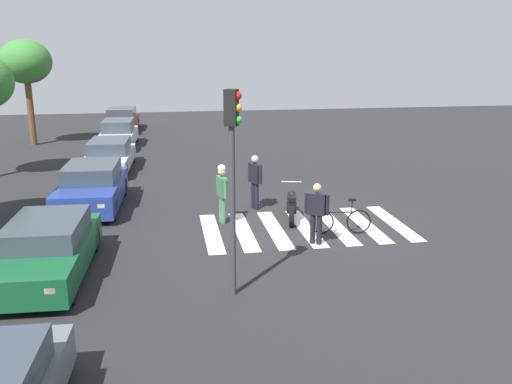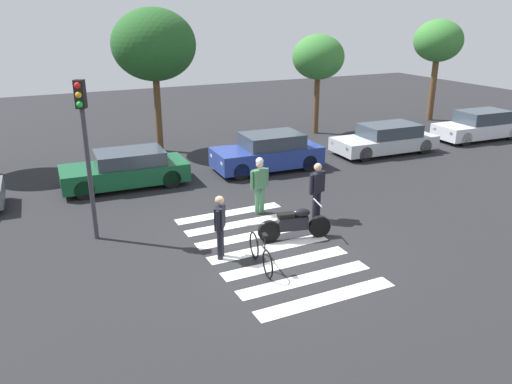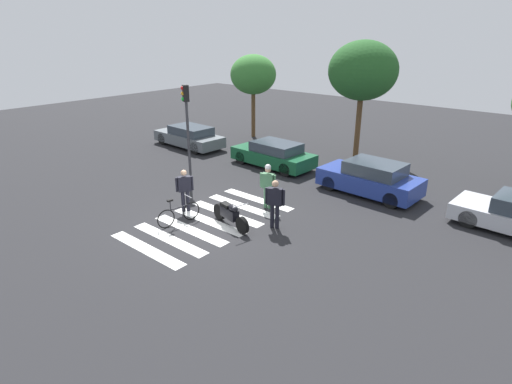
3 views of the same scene
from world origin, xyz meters
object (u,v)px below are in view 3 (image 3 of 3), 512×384
(pedestrian_bystander, at_px, (268,183))
(car_blue_hatchback, at_px, (370,178))
(officer_by_motorcycle, at_px, (275,201))
(car_green_compact, at_px, (274,155))
(car_grey_coupe, at_px, (189,137))
(police_motorcycle, at_px, (230,214))
(officer_on_foot, at_px, (185,188))
(traffic_light_pole, at_px, (187,118))
(leaning_bicycle, at_px, (179,214))

(pedestrian_bystander, relative_size, car_blue_hatchback, 0.42)
(officer_by_motorcycle, xyz_separation_m, car_green_compact, (-4.36, 5.50, -0.39))
(car_grey_coupe, bearing_deg, police_motorcycle, -33.87)
(officer_on_foot, distance_m, pedestrian_bystander, 3.12)
(police_motorcycle, relative_size, car_blue_hatchback, 0.48)
(police_motorcycle, relative_size, traffic_light_pole, 0.47)
(officer_by_motorcycle, xyz_separation_m, car_grey_coupe, (-10.47, 5.29, -0.39))
(police_motorcycle, xyz_separation_m, pedestrian_bystander, (-0.02, 2.09, 0.57))
(officer_by_motorcycle, height_order, traffic_light_pole, traffic_light_pole)
(officer_on_foot, distance_m, car_blue_hatchback, 7.63)
(car_blue_hatchback, height_order, traffic_light_pole, traffic_light_pole)
(police_motorcycle, bearing_deg, pedestrian_bystander, 90.50)
(leaning_bicycle, distance_m, car_green_compact, 7.60)
(officer_on_foot, bearing_deg, car_green_compact, 97.99)
(leaning_bicycle, distance_m, car_grey_coupe, 10.56)
(leaning_bicycle, height_order, car_blue_hatchback, car_blue_hatchback)
(car_blue_hatchback, bearing_deg, car_green_compact, 176.22)
(leaning_bicycle, height_order, officer_on_foot, officer_on_foot)
(leaning_bicycle, xyz_separation_m, officer_on_foot, (-0.67, 0.89, 0.55))
(pedestrian_bystander, height_order, car_grey_coupe, pedestrian_bystander)
(officer_on_foot, bearing_deg, traffic_light_pole, 136.24)
(officer_by_motorcycle, height_order, car_blue_hatchback, officer_by_motorcycle)
(police_motorcycle, xyz_separation_m, car_grey_coupe, (-9.22, 6.19, 0.16))
(officer_by_motorcycle, height_order, car_green_compact, officer_by_motorcycle)
(pedestrian_bystander, xyz_separation_m, car_green_compact, (-3.09, 4.31, -0.40))
(leaning_bicycle, xyz_separation_m, car_green_compact, (-1.59, 7.43, 0.24))
(car_grey_coupe, relative_size, car_green_compact, 1.06)
(car_green_compact, bearing_deg, police_motorcycle, -64.07)
(officer_by_motorcycle, xyz_separation_m, pedestrian_bystander, (-1.27, 1.19, 0.02))
(police_motorcycle, relative_size, pedestrian_bystander, 1.13)
(pedestrian_bystander, xyz_separation_m, car_grey_coupe, (-9.20, 4.10, -0.41))
(officer_by_motorcycle, distance_m, traffic_light_pole, 6.51)
(leaning_bicycle, distance_m, pedestrian_bystander, 3.53)
(police_motorcycle, height_order, car_green_compact, car_green_compact)
(officer_on_foot, relative_size, traffic_light_pole, 0.39)
(traffic_light_pole, bearing_deg, officer_by_motorcycle, -13.61)
(police_motorcycle, relative_size, leaning_bicycle, 1.17)
(pedestrian_bystander, bearing_deg, traffic_light_pole, 176.68)
(officer_on_foot, xyz_separation_m, officer_by_motorcycle, (3.44, 1.04, 0.07))
(police_motorcycle, height_order, leaning_bicycle, police_motorcycle)
(pedestrian_bystander, relative_size, car_grey_coupe, 0.38)
(officer_on_foot, xyz_separation_m, car_grey_coupe, (-7.03, 6.33, -0.32))
(police_motorcycle, xyz_separation_m, car_blue_hatchback, (2.28, 6.04, 0.23))
(police_motorcycle, distance_m, car_green_compact, 7.11)
(officer_on_foot, relative_size, officer_by_motorcycle, 0.94)
(leaning_bicycle, relative_size, car_grey_coupe, 0.37)
(leaning_bicycle, height_order, officer_by_motorcycle, officer_by_motorcycle)
(car_green_compact, bearing_deg, officer_by_motorcycle, -51.56)
(pedestrian_bystander, bearing_deg, officer_on_foot, -134.23)
(car_green_compact, xyz_separation_m, car_blue_hatchback, (5.39, -0.36, 0.06))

